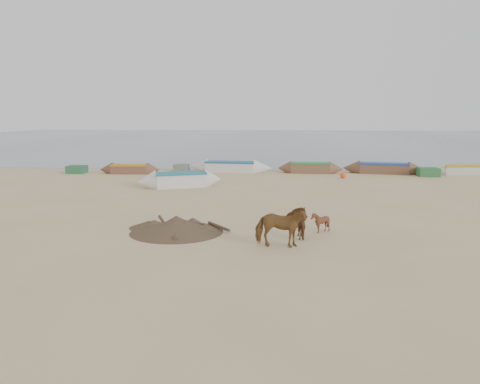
# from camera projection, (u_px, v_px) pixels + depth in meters

# --- Properties ---
(ground) EXTENTS (140.00, 140.00, 0.00)m
(ground) POSITION_uv_depth(u_px,v_px,m) (232.00, 234.00, 17.89)
(ground) COLOR tan
(ground) RESTS_ON ground
(sea) EXTENTS (160.00, 160.00, 0.00)m
(sea) POSITION_uv_depth(u_px,v_px,m) (268.00, 138.00, 98.62)
(sea) COLOR slate
(sea) RESTS_ON ground
(cow_adult) EXTENTS (1.78, 0.87, 1.48)m
(cow_adult) POSITION_uv_depth(u_px,v_px,m) (280.00, 226.00, 15.99)
(cow_adult) COLOR brown
(cow_adult) RESTS_ON ground
(calf_front) EXTENTS (0.81, 0.73, 0.83)m
(calf_front) POSITION_uv_depth(u_px,v_px,m) (320.00, 222.00, 18.10)
(calf_front) COLOR #582B1C
(calf_front) RESTS_ON ground
(calf_right) EXTENTS (1.14, 1.19, 0.93)m
(calf_right) POSITION_uv_depth(u_px,v_px,m) (304.00, 226.00, 17.31)
(calf_right) COLOR brown
(calf_right) RESTS_ON ground
(near_canoe) EXTENTS (5.60, 3.43, 0.94)m
(near_canoe) POSITION_uv_depth(u_px,v_px,m) (180.00, 180.00, 29.91)
(near_canoe) COLOR silver
(near_canoe) RESTS_ON ground
(debris_pile) EXTENTS (4.07, 4.07, 0.46)m
(debris_pile) POSITION_uv_depth(u_px,v_px,m) (177.00, 226.00, 18.21)
(debris_pile) COLOR brown
(debris_pile) RESTS_ON ground
(waterline_canoes) EXTENTS (62.26, 4.78, 0.91)m
(waterline_canoes) POSITION_uv_depth(u_px,v_px,m) (302.00, 168.00, 37.56)
(waterline_canoes) COLOR brown
(waterline_canoes) RESTS_ON ground
(beach_clutter) EXTENTS (45.20, 5.00, 0.64)m
(beach_clutter) POSITION_uv_depth(u_px,v_px,m) (301.00, 170.00, 36.96)
(beach_clutter) COLOR #295C3B
(beach_clutter) RESTS_ON ground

